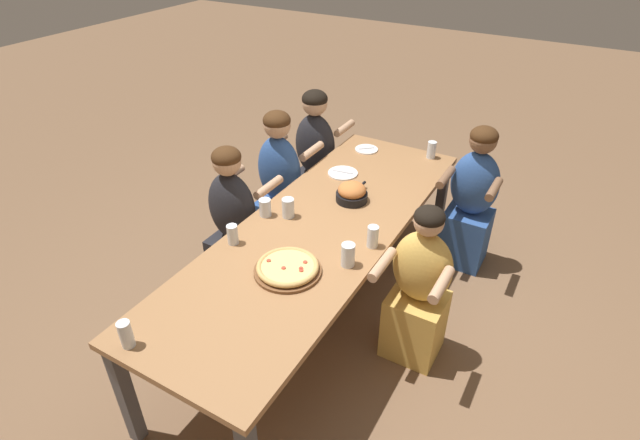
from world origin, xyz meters
TOP-DOWN VIEW (x-y plane):
  - ground_plane at (0.00, 0.00)m, footprint 18.00×18.00m
  - dining_table at (0.00, 0.00)m, footprint 2.77×0.92m
  - pizza_board_main at (-0.48, -0.07)m, footprint 0.38×0.38m
  - skillet_bowl at (0.38, -0.03)m, footprint 0.31×0.22m
  - empty_plate_a at (0.69, 0.20)m, footprint 0.22×0.22m
  - empty_plate_b at (1.15, 0.23)m, footprint 0.19×0.19m
  - drinking_glass_a at (-0.41, 0.36)m, footprint 0.07×0.07m
  - drinking_glass_b at (-0.02, -0.37)m, footprint 0.07×0.07m
  - drinking_glass_c at (-0.06, 0.37)m, footprint 0.08×0.08m
  - drinking_glass_d at (-1.30, 0.28)m, footprint 0.06×0.06m
  - drinking_glass_e at (-0.25, -0.33)m, footprint 0.08×0.08m
  - drinking_glass_f at (-0.00, 0.24)m, footprint 0.08×0.08m
  - drinking_glass_g at (1.28, -0.27)m, footprint 0.07×0.07m
  - diner_far_right at (1.10, 0.68)m, footprint 0.51×0.40m
  - diner_near_right at (1.13, -0.68)m, footprint 0.51×0.40m
  - diner_far_midright at (0.55, 0.68)m, footprint 0.51×0.40m
  - diner_near_center at (0.02, -0.68)m, footprint 0.51×0.40m
  - diner_far_center at (-0.03, 0.68)m, footprint 0.51×0.40m

SIDE VIEW (x-z plane):
  - ground_plane at x=0.00m, z-range 0.00..0.00m
  - diner_near_center at x=0.02m, z-range -0.06..1.05m
  - diner_far_center at x=-0.03m, z-range -0.05..1.12m
  - diner_near_right at x=1.13m, z-range -0.05..1.12m
  - diner_far_midright at x=0.55m, z-range -0.04..1.17m
  - diner_far_right at x=1.10m, z-range -0.04..1.17m
  - dining_table at x=0.00m, z-range 0.32..1.08m
  - empty_plate_a at x=0.69m, z-range 0.76..0.78m
  - empty_plate_b at x=1.15m, z-range 0.76..0.78m
  - pizza_board_main at x=-0.48m, z-range 0.77..0.82m
  - drinking_glass_c at x=-0.06m, z-range 0.76..0.88m
  - drinking_glass_a at x=-0.41m, z-range 0.76..0.88m
  - drinking_glass_f at x=0.00m, z-range 0.76..0.89m
  - drinking_glass_b at x=-0.02m, z-range 0.76..0.89m
  - skillet_bowl at x=0.38m, z-range 0.76..0.89m
  - drinking_glass_e at x=-0.25m, z-range 0.76..0.90m
  - drinking_glass_d at x=-1.30m, z-range 0.75..0.90m
  - drinking_glass_g at x=1.28m, z-range 0.77..0.90m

